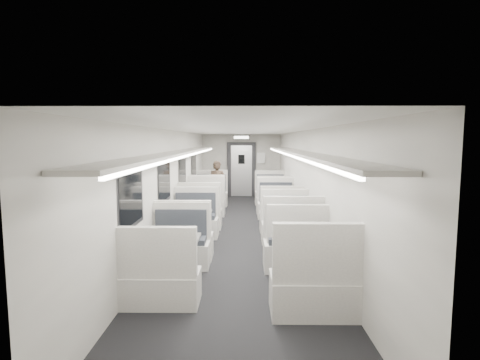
{
  "coord_description": "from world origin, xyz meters",
  "views": [
    {
      "loc": [
        0.1,
        -8.41,
        2.18
      ],
      "look_at": [
        0.0,
        0.73,
        1.2
      ],
      "focal_mm": 28.0,
      "sensor_mm": 36.0,
      "label": 1
    }
  ],
  "objects_px": {
    "booth_right_d": "(305,261)",
    "booth_right_b": "(278,210)",
    "booth_left_b": "(203,207)",
    "booth_left_c": "(190,229)",
    "passenger": "(217,185)",
    "exit_sign": "(241,137)",
    "vestibule_door": "(241,170)",
    "booth_left_d": "(172,259)",
    "booth_left_a": "(209,198)",
    "booth_right_c": "(290,234)",
    "booth_right_a": "(272,196)"
  },
  "relations": [
    {
      "from": "booth_left_a",
      "to": "booth_right_c",
      "type": "distance_m",
      "value": 4.87
    },
    {
      "from": "booth_left_a",
      "to": "booth_left_d",
      "type": "distance_m",
      "value": 5.97
    },
    {
      "from": "booth_left_a",
      "to": "booth_right_c",
      "type": "bearing_deg",
      "value": -65.75
    },
    {
      "from": "booth_left_d",
      "to": "booth_right_c",
      "type": "bearing_deg",
      "value": 37.4
    },
    {
      "from": "booth_right_a",
      "to": "vestibule_door",
      "type": "xyz_separation_m",
      "value": [
        -1.0,
        2.45,
        0.66
      ]
    },
    {
      "from": "booth_left_b",
      "to": "booth_right_a",
      "type": "relative_size",
      "value": 1.03
    },
    {
      "from": "booth_left_b",
      "to": "exit_sign",
      "type": "xyz_separation_m",
      "value": [
        1.0,
        3.92,
        1.89
      ]
    },
    {
      "from": "booth_left_b",
      "to": "booth_right_b",
      "type": "distance_m",
      "value": 2.03
    },
    {
      "from": "booth_right_a",
      "to": "booth_right_b",
      "type": "height_order",
      "value": "booth_right_a"
    },
    {
      "from": "vestibule_door",
      "to": "booth_right_c",
      "type": "bearing_deg",
      "value": -82.16
    },
    {
      "from": "vestibule_door",
      "to": "passenger",
      "type": "bearing_deg",
      "value": -105.45
    },
    {
      "from": "passenger",
      "to": "vestibule_door",
      "type": "xyz_separation_m",
      "value": [
        0.74,
        2.69,
        0.27
      ]
    },
    {
      "from": "booth_left_d",
      "to": "exit_sign",
      "type": "height_order",
      "value": "exit_sign"
    },
    {
      "from": "booth_left_a",
      "to": "vestibule_door",
      "type": "distance_m",
      "value": 3.07
    },
    {
      "from": "passenger",
      "to": "vestibule_door",
      "type": "distance_m",
      "value": 2.8
    },
    {
      "from": "booth_left_b",
      "to": "booth_right_b",
      "type": "xyz_separation_m",
      "value": [
        2.0,
        -0.32,
        -0.02
      ]
    },
    {
      "from": "booth_left_d",
      "to": "booth_right_c",
      "type": "xyz_separation_m",
      "value": [
        2.0,
        1.53,
        0.01
      ]
    },
    {
      "from": "booth_left_d",
      "to": "booth_right_d",
      "type": "height_order",
      "value": "booth_right_d"
    },
    {
      "from": "booth_right_b",
      "to": "exit_sign",
      "type": "xyz_separation_m",
      "value": [
        -1.0,
        4.24,
        1.91
      ]
    },
    {
      "from": "booth_right_a",
      "to": "vestibule_door",
      "type": "height_order",
      "value": "vestibule_door"
    },
    {
      "from": "booth_left_a",
      "to": "booth_right_d",
      "type": "distance_m",
      "value": 6.47
    },
    {
      "from": "booth_right_d",
      "to": "booth_left_c",
      "type": "bearing_deg",
      "value": 133.07
    },
    {
      "from": "booth_left_c",
      "to": "booth_left_d",
      "type": "distance_m",
      "value": 1.96
    },
    {
      "from": "booth_right_c",
      "to": "exit_sign",
      "type": "bearing_deg",
      "value": 98.4
    },
    {
      "from": "booth_right_d",
      "to": "passenger",
      "type": "height_order",
      "value": "passenger"
    },
    {
      "from": "booth_left_b",
      "to": "booth_left_c",
      "type": "relative_size",
      "value": 1.04
    },
    {
      "from": "booth_left_c",
      "to": "passenger",
      "type": "height_order",
      "value": "passenger"
    },
    {
      "from": "booth_left_d",
      "to": "booth_right_b",
      "type": "relative_size",
      "value": 0.98
    },
    {
      "from": "booth_left_b",
      "to": "booth_right_b",
      "type": "bearing_deg",
      "value": -9.07
    },
    {
      "from": "booth_right_b",
      "to": "booth_right_c",
      "type": "xyz_separation_m",
      "value": [
        0.0,
        -2.54,
        0.0
      ]
    },
    {
      "from": "booth_left_d",
      "to": "vestibule_door",
      "type": "relative_size",
      "value": 0.98
    },
    {
      "from": "booth_right_d",
      "to": "booth_right_b",
      "type": "bearing_deg",
      "value": 90.0
    },
    {
      "from": "booth_left_b",
      "to": "exit_sign",
      "type": "relative_size",
      "value": 3.51
    },
    {
      "from": "booth_left_b",
      "to": "booth_right_c",
      "type": "relative_size",
      "value": 1.04
    },
    {
      "from": "booth_left_c",
      "to": "booth_right_c",
      "type": "bearing_deg",
      "value": -12.12
    },
    {
      "from": "vestibule_door",
      "to": "exit_sign",
      "type": "bearing_deg",
      "value": -90.0
    },
    {
      "from": "booth_left_b",
      "to": "booth_right_c",
      "type": "distance_m",
      "value": 3.49
    },
    {
      "from": "booth_right_c",
      "to": "exit_sign",
      "type": "xyz_separation_m",
      "value": [
        -1.0,
        6.78,
        1.9
      ]
    },
    {
      "from": "booth_right_b",
      "to": "booth_right_d",
      "type": "distance_m",
      "value": 4.25
    },
    {
      "from": "booth_left_a",
      "to": "booth_right_a",
      "type": "bearing_deg",
      "value": 10.62
    },
    {
      "from": "booth_left_c",
      "to": "booth_left_a",
      "type": "bearing_deg",
      "value": 90.0
    },
    {
      "from": "booth_left_b",
      "to": "booth_left_d",
      "type": "xyz_separation_m",
      "value": [
        0.0,
        -4.39,
        -0.02
      ]
    },
    {
      "from": "vestibule_door",
      "to": "booth_left_d",
      "type": "bearing_deg",
      "value": -96.49
    },
    {
      "from": "booth_left_b",
      "to": "booth_left_d",
      "type": "distance_m",
      "value": 4.39
    },
    {
      "from": "vestibule_door",
      "to": "booth_right_d",
      "type": "bearing_deg",
      "value": -83.64
    },
    {
      "from": "booth_right_b",
      "to": "passenger",
      "type": "bearing_deg",
      "value": 130.51
    },
    {
      "from": "booth_right_b",
      "to": "passenger",
      "type": "xyz_separation_m",
      "value": [
        -1.74,
        2.04,
        0.4
      ]
    },
    {
      "from": "booth_left_c",
      "to": "vestibule_door",
      "type": "relative_size",
      "value": 0.99
    },
    {
      "from": "booth_right_d",
      "to": "vestibule_door",
      "type": "distance_m",
      "value": 9.05
    },
    {
      "from": "booth_left_c",
      "to": "booth_left_b",
      "type": "bearing_deg",
      "value": 90.0
    }
  ]
}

